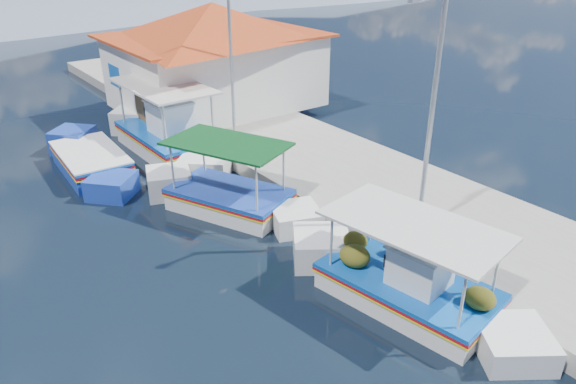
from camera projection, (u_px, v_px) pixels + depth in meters
ground at (336, 368)px, 10.20m from camera, size 160.00×160.00×0.00m
quay at (349, 177)px, 17.59m from camera, size 5.00×44.00×0.50m
bollards at (315, 191)px, 15.74m from camera, size 0.20×17.20×0.30m
main_caique at (405, 285)px, 11.90m from camera, size 2.71×6.74×2.25m
caique_green_canopy at (229, 198)px, 15.94m from camera, size 3.54×5.85×2.39m
caique_blue_hull at (91, 163)px, 18.51m from camera, size 2.11×6.44×1.15m
caique_far at (168, 137)px, 20.20m from camera, size 2.46×8.10×2.84m
harbor_building at (215, 54)px, 23.10m from camera, size 10.49×10.49×4.40m
lamp_post_near at (430, 107)px, 12.39m from camera, size 1.21×0.14×6.00m
lamp_post_far at (228, 47)px, 18.84m from camera, size 1.21×0.14×6.00m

